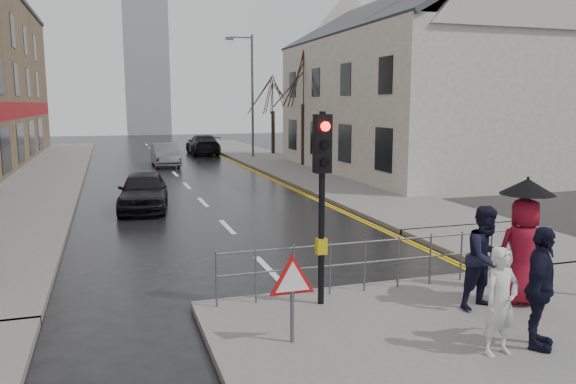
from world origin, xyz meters
TOP-DOWN VIEW (x-y plane):
  - ground at (0.00, 0.00)m, footprint 120.00×120.00m
  - left_pavement at (-6.50, 23.00)m, footprint 4.00×44.00m
  - right_pavement at (6.50, 25.00)m, footprint 4.00×40.00m
  - pavement_bridge_right at (6.50, 3.00)m, footprint 4.00×4.20m
  - building_right_cream at (12.00, 18.00)m, footprint 9.00×16.40m
  - church_tower at (1.50, 62.00)m, footprint 5.00×5.00m
  - traffic_signal_near_left at (0.20, 0.20)m, footprint 0.28×0.27m
  - guard_railing_front at (1.95, 0.60)m, footprint 7.14×0.04m
  - warning_sign at (-0.80, -1.21)m, footprint 0.80×0.07m
  - street_lamp at (5.82, 28.00)m, footprint 1.83×0.25m
  - tree_near at (7.50, 22.00)m, footprint 2.40×2.40m
  - tree_far at (8.00, 30.00)m, footprint 2.40×2.40m
  - pedestrian_a at (1.87, -2.48)m, footprint 0.60×0.43m
  - pedestrian_b at (2.83, -0.87)m, footprint 1.00×0.84m
  - pedestrian_with_umbrella at (3.61, -0.86)m, footprint 1.07×0.96m
  - pedestrian_d at (2.55, -2.47)m, footprint 1.06×1.05m
  - car_parked at (-2.20, 11.13)m, footprint 2.06×4.11m
  - car_mid at (-0.10, 25.09)m, footprint 1.49×4.10m
  - car_far at (3.29, 32.18)m, footprint 2.07×5.00m

SIDE VIEW (x-z plane):
  - ground at x=0.00m, z-range 0.00..0.00m
  - left_pavement at x=-6.50m, z-range 0.00..0.14m
  - right_pavement at x=6.50m, z-range 0.00..0.14m
  - pavement_bridge_right at x=6.50m, z-range 0.00..0.14m
  - car_parked at x=-2.20m, z-range 0.00..1.34m
  - car_mid at x=-0.10m, z-range 0.00..1.34m
  - car_far at x=3.29m, z-range 0.00..1.45m
  - guard_railing_front at x=1.95m, z-range 0.36..1.36m
  - pedestrian_a at x=1.87m, z-range 0.14..1.70m
  - warning_sign at x=-0.80m, z-range 0.37..1.72m
  - pedestrian_d at x=2.55m, z-range 0.14..1.94m
  - pedestrian_b at x=2.83m, z-range 0.14..1.95m
  - pedestrian_with_umbrella at x=3.61m, z-range 0.19..2.44m
  - traffic_signal_near_left at x=0.20m, z-range 0.76..4.16m
  - tree_far at x=8.00m, z-range 1.60..7.24m
  - street_lamp at x=5.82m, z-range 0.71..8.71m
  - building_right_cream at x=12.00m, z-range -0.27..9.83m
  - tree_near at x=7.50m, z-range 1.85..8.43m
  - church_tower at x=1.50m, z-range 0.00..18.00m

